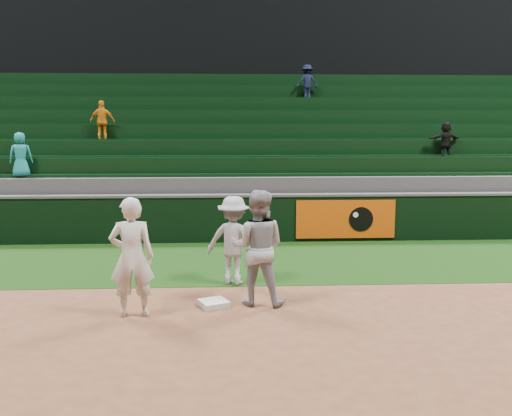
{
  "coord_description": "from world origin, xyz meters",
  "views": [
    {
      "loc": [
        -0.12,
        -9.51,
        2.99
      ],
      "look_at": [
        0.51,
        2.3,
        1.3
      ],
      "focal_mm": 40.0,
      "sensor_mm": 36.0,
      "label": 1
    }
  ],
  "objects_px": {
    "first_baseman": "(132,257)",
    "baserunner": "(258,248)",
    "base_coach": "(234,240)",
    "first_base": "(214,303)"
  },
  "relations": [
    {
      "from": "baserunner",
      "to": "base_coach",
      "type": "bearing_deg",
      "value": -61.16
    },
    {
      "from": "first_baseman",
      "to": "base_coach",
      "type": "bearing_deg",
      "value": -137.26
    },
    {
      "from": "baserunner",
      "to": "first_baseman",
      "type": "bearing_deg",
      "value": 26.32
    },
    {
      "from": "first_baseman",
      "to": "baserunner",
      "type": "xyz_separation_m",
      "value": [
        2.01,
        0.52,
        0.02
      ]
    },
    {
      "from": "first_baseman",
      "to": "base_coach",
      "type": "relative_size",
      "value": 1.14
    },
    {
      "from": "first_base",
      "to": "base_coach",
      "type": "height_order",
      "value": "base_coach"
    },
    {
      "from": "first_baseman",
      "to": "base_coach",
      "type": "distance_m",
      "value": 2.41
    },
    {
      "from": "first_base",
      "to": "baserunner",
      "type": "relative_size",
      "value": 0.22
    },
    {
      "from": "first_base",
      "to": "first_baseman",
      "type": "xyz_separation_m",
      "value": [
        -1.27,
        -0.42,
        0.91
      ]
    },
    {
      "from": "baserunner",
      "to": "base_coach",
      "type": "distance_m",
      "value": 1.32
    }
  ]
}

